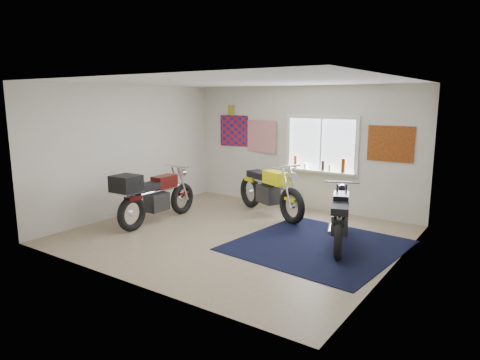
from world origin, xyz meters
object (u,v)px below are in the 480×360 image
Objects in this scene: black_chrome_bike at (340,220)px; maroon_tourer at (152,196)px; navy_rug at (318,245)px; yellow_triumph at (269,192)px.

black_chrome_bike is 3.60m from maroon_tourer.
black_chrome_bike is (0.27, 0.24, 0.43)m from navy_rug.
yellow_triumph is (-1.67, 1.22, 0.49)m from navy_rug.
navy_rug is 1.23× the size of maroon_tourer.
maroon_tourer is (-3.48, -0.89, 0.12)m from black_chrome_bike.
yellow_triumph is 1.00× the size of maroon_tourer.
navy_rug is at bearing 111.21° from black_chrome_bike.
yellow_triumph is at bearing 43.18° from black_chrome_bike.
black_chrome_bike is at bearing 41.35° from navy_rug.
navy_rug is 1.23× the size of yellow_triumph.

